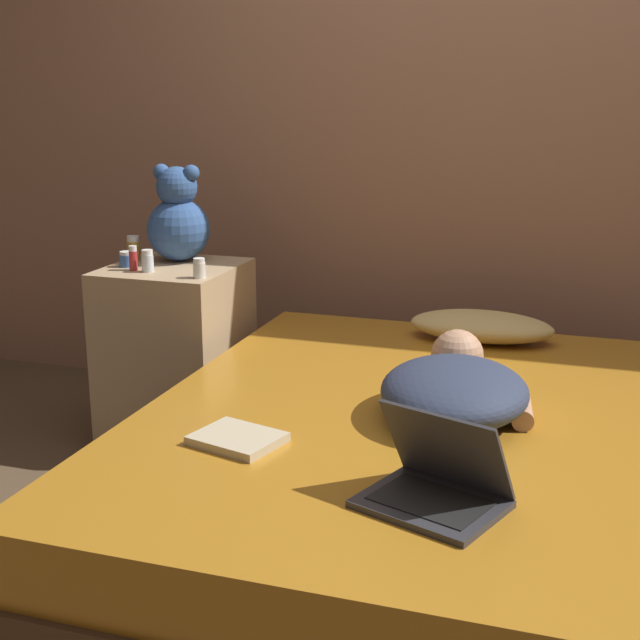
{
  "coord_description": "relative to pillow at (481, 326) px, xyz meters",
  "views": [
    {
      "loc": [
        0.48,
        -2.35,
        1.36
      ],
      "look_at": [
        -0.38,
        0.25,
        0.63
      ],
      "focal_mm": 50.0,
      "sensor_mm": 36.0,
      "label": 1
    }
  ],
  "objects": [
    {
      "name": "teddy_bear",
      "position": [
        -1.16,
        -0.08,
        0.35
      ],
      "size": [
        0.24,
        0.24,
        0.37
      ],
      "color": "#335693",
      "rests_on": "nightstand"
    },
    {
      "name": "nightstand",
      "position": [
        -1.14,
        -0.19,
        -0.16
      ],
      "size": [
        0.47,
        0.5,
        0.69
      ],
      "color": "tan",
      "rests_on": "ground_plane"
    },
    {
      "name": "ground_plane",
      "position": [
        -0.06,
        -0.79,
        -0.5
      ],
      "size": [
        12.0,
        12.0,
        0.0
      ],
      "primitive_type": "plane",
      "color": "brown"
    },
    {
      "name": "book",
      "position": [
        -0.46,
        -1.16,
        -0.04
      ],
      "size": [
        0.25,
        0.22,
        0.02
      ],
      "rotation": [
        0.0,
        0.0,
        -0.26
      ],
      "color": "#C6B793",
      "rests_on": "bed"
    },
    {
      "name": "bed",
      "position": [
        -0.06,
        -0.79,
        -0.28
      ],
      "size": [
        1.57,
        1.98,
        0.45
      ],
      "color": "#4C331E",
      "rests_on": "ground_plane"
    },
    {
      "name": "pillow",
      "position": [
        0.0,
        0.0,
        0.0
      ],
      "size": [
        0.52,
        0.26,
        0.11
      ],
      "color": "tan",
      "rests_on": "bed"
    },
    {
      "name": "laptop",
      "position": [
        0.1,
        -1.34,
        -0.0
      ],
      "size": [
        0.36,
        0.32,
        0.22
      ],
      "rotation": [
        0.0,
        0.0,
        -0.35
      ],
      "color": "#333338",
      "rests_on": "bed"
    },
    {
      "name": "wall_back",
      "position": [
        -0.06,
        0.47,
        0.8
      ],
      "size": [
        8.0,
        0.06,
        2.6
      ],
      "color": "#996B51",
      "rests_on": "ground_plane"
    },
    {
      "name": "bottle_amber",
      "position": [
        -1.33,
        -0.14,
        0.23
      ],
      "size": [
        0.05,
        0.05,
        0.1
      ],
      "color": "gold",
      "rests_on": "nightstand"
    },
    {
      "name": "bottle_clear",
      "position": [
        -1.18,
        -0.31,
        0.23
      ],
      "size": [
        0.04,
        0.04,
        0.08
      ],
      "color": "silver",
      "rests_on": "nightstand"
    },
    {
      "name": "bottle_white",
      "position": [
        -0.95,
        -0.35,
        0.22
      ],
      "size": [
        0.04,
        0.04,
        0.07
      ],
      "color": "white",
      "rests_on": "nightstand"
    },
    {
      "name": "bottle_red",
      "position": [
        -1.24,
        -0.3,
        0.23
      ],
      "size": [
        0.03,
        0.03,
        0.09
      ],
      "color": "#B72D2D",
      "rests_on": "nightstand"
    },
    {
      "name": "bottle_blue",
      "position": [
        -1.3,
        -0.25,
        0.21
      ],
      "size": [
        0.05,
        0.05,
        0.06
      ],
      "color": "#3866B2",
      "rests_on": "nightstand"
    },
    {
      "name": "person_lying",
      "position": [
        0.04,
        -0.75,
        0.02
      ],
      "size": [
        0.48,
        0.67,
        0.16
      ],
      "rotation": [
        0.0,
        0.0,
        0.15
      ],
      "color": "#2D3851",
      "rests_on": "bed"
    }
  ]
}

